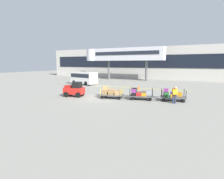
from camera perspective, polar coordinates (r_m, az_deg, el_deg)
ground_plane at (r=19.65m, az=-3.39°, el=-2.46°), size 120.00×120.00×0.00m
apron_lead_line at (r=27.99m, az=4.75°, el=0.67°), size 17.80×0.74×0.01m
terminal_building at (r=43.66m, az=14.69°, el=7.82°), size 60.51×2.51×7.23m
jet_bridge at (r=40.51m, az=2.30°, el=10.55°), size 17.74×3.00×6.73m
baggage_tug at (r=20.50m, az=-11.41°, el=-0.04°), size 2.31×1.66×1.58m
baggage_cart_lead at (r=19.18m, az=-0.29°, el=-0.99°), size 3.09×1.93×1.25m
baggage_cart_middle at (r=18.76m, az=8.60°, el=-1.41°), size 3.09×1.93×1.10m
baggage_cart_tail at (r=18.77m, az=17.81°, el=-1.81°), size 3.09×1.93×1.13m
baggage_handler at (r=17.46m, az=18.57°, el=-1.31°), size 0.55×0.55×1.56m
shuttle_van at (r=31.98m, az=-8.62°, el=3.74°), size 5.08×2.82×2.10m
safety_cone_near at (r=25.84m, az=8.10°, el=0.61°), size 0.36×0.36×0.55m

